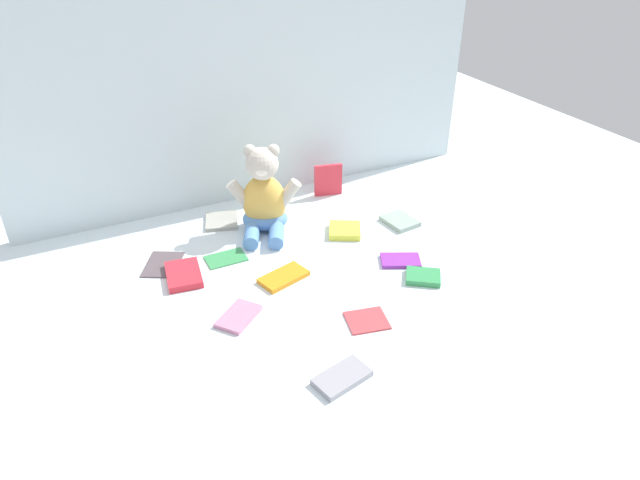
{
  "coord_description": "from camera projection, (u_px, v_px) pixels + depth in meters",
  "views": [
    {
      "loc": [
        -0.59,
        -1.28,
        0.91
      ],
      "look_at": [
        -0.02,
        -0.1,
        0.1
      ],
      "focal_mm": 32.01,
      "sensor_mm": 36.0,
      "label": 1
    }
  ],
  "objects": [
    {
      "name": "teddy_bear",
      "position": [
        264.0,
        199.0,
        1.74
      ],
      "size": [
        0.22,
        0.23,
        0.27
      ],
      "rotation": [
        0.0,
        0.0,
        -0.42
      ],
      "color": "#E5B24C",
      "rests_on": "ground_plane"
    },
    {
      "name": "book_case_5",
      "position": [
        342.0,
        378.0,
        1.24
      ],
      "size": [
        0.14,
        0.1,
        0.02
      ],
      "primitive_type": "cube",
      "rotation": [
        0.0,
        0.0,
        1.81
      ],
      "color": "gray",
      "rests_on": "ground_plane"
    },
    {
      "name": "book_case_11",
      "position": [
        423.0,
        277.0,
        1.56
      ],
      "size": [
        0.12,
        0.11,
        0.02
      ],
      "primitive_type": "cube",
      "rotation": [
        0.0,
        0.0,
        4.1
      ],
      "color": "#348F4E",
      "rests_on": "ground_plane"
    },
    {
      "name": "book_case_8",
      "position": [
        226.0,
        258.0,
        1.64
      ],
      "size": [
        0.11,
        0.08,
        0.01
      ],
      "primitive_type": "cube",
      "rotation": [
        0.0,
        0.0,
        4.72
      ],
      "color": "#378E4F",
      "rests_on": "ground_plane"
    },
    {
      "name": "book_case_0",
      "position": [
        400.0,
        261.0,
        1.63
      ],
      "size": [
        0.13,
        0.11,
        0.01
      ],
      "primitive_type": "cube",
      "rotation": [
        0.0,
        0.0,
        1.13
      ],
      "color": "purple",
      "rests_on": "ground_plane"
    },
    {
      "name": "book_case_12",
      "position": [
        400.0,
        221.0,
        1.82
      ],
      "size": [
        0.1,
        0.12,
        0.02
      ],
      "primitive_type": "cube",
      "rotation": [
        0.0,
        0.0,
        3.27
      ],
      "color": "#8DA195",
      "rests_on": "ground_plane"
    },
    {
      "name": "book_case_6",
      "position": [
        184.0,
        275.0,
        1.56
      ],
      "size": [
        0.11,
        0.14,
        0.02
      ],
      "primitive_type": "cube",
      "rotation": [
        0.0,
        0.0,
        6.15
      ],
      "color": "red",
      "rests_on": "ground_plane"
    },
    {
      "name": "book_case_4",
      "position": [
        345.0,
        230.0,
        1.76
      ],
      "size": [
        0.13,
        0.13,
        0.02
      ],
      "primitive_type": "cube",
      "rotation": [
        0.0,
        0.0,
        4.22
      ],
      "color": "yellow",
      "rests_on": "ground_plane"
    },
    {
      "name": "book_case_2",
      "position": [
        284.0,
        277.0,
        1.56
      ],
      "size": [
        0.15,
        0.11,
        0.01
      ],
      "primitive_type": "cube",
      "rotation": [
        0.0,
        0.0,
        5.0
      ],
      "color": "orange",
      "rests_on": "ground_plane"
    },
    {
      "name": "book_case_9",
      "position": [
        163.0,
        264.0,
        1.62
      ],
      "size": [
        0.14,
        0.16,
        0.01
      ],
      "primitive_type": "cube",
      "rotation": [
        0.0,
        0.0,
        5.8
      ],
      "color": "#54474B",
      "rests_on": "ground_plane"
    },
    {
      "name": "backdrop_drape",
      "position": [
        253.0,
        92.0,
        1.82
      ],
      "size": [
        1.6,
        0.03,
        0.72
      ],
      "primitive_type": "cube",
      "color": "silver",
      "rests_on": "ground_plane"
    },
    {
      "name": "book_case_10",
      "position": [
        328.0,
        180.0,
        1.96
      ],
      "size": [
        0.1,
        0.03,
        0.11
      ],
      "primitive_type": "cube",
      "rotation": [
        -0.0,
        0.0,
        -0.22
      ],
      "color": "red",
      "rests_on": "ground_plane"
    },
    {
      "name": "ground_plane",
      "position": [
        311.0,
        251.0,
        1.68
      ],
      "size": [
        3.2,
        3.2,
        0.0
      ],
      "primitive_type": "plane",
      "color": "silver"
    },
    {
      "name": "book_case_3",
      "position": [
        222.0,
        221.0,
        1.82
      ],
      "size": [
        0.13,
        0.13,
        0.01
      ],
      "primitive_type": "cube",
      "rotation": [
        0.0,
        0.0,
        2.83
      ],
      "color": "#A09F94",
      "rests_on": "ground_plane"
    },
    {
      "name": "book_case_7",
      "position": [
        239.0,
        316.0,
        1.41
      ],
      "size": [
        0.13,
        0.13,
        0.01
      ],
      "primitive_type": "cube",
      "rotation": [
        0.0,
        0.0,
        2.25
      ],
      "color": "#C07696",
      "rests_on": "ground_plane"
    },
    {
      "name": "book_case_1",
      "position": [
        367.0,
        320.0,
        1.41
      ],
      "size": [
        0.12,
        0.11,
        0.01
      ],
      "primitive_type": "cube",
      "rotation": [
        0.0,
        0.0,
        4.51
      ],
      "color": "#C23D42",
      "rests_on": "ground_plane"
    }
  ]
}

